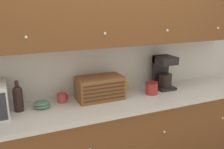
{
  "coord_description": "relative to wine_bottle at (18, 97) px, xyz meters",
  "views": [
    {
      "loc": [
        -1.02,
        -2.54,
        1.92
      ],
      "look_at": [
        0.0,
        -0.22,
        1.21
      ],
      "focal_mm": 40.0,
      "sensor_mm": 36.0,
      "label": 1
    }
  ],
  "objects": [
    {
      "name": "backsplash_panel",
      "position": [
        0.94,
        0.2,
        0.15
      ],
      "size": [
        3.22,
        0.01,
        0.56
      ],
      "color": "silver",
      "rests_on": "counter_unit"
    },
    {
      "name": "bowl_stack_on_counter",
      "position": [
        0.21,
        -0.01,
        -0.1
      ],
      "size": [
        0.16,
        0.16,
        0.07
      ],
      "color": "slate",
      "rests_on": "counter_unit"
    },
    {
      "name": "mug",
      "position": [
        0.42,
        0.05,
        -0.09
      ],
      "size": [
        0.11,
        0.1,
        0.09
      ],
      "color": "#B73D38",
      "rests_on": "counter_unit"
    },
    {
      "name": "coffee_maker",
      "position": [
        1.63,
        0.02,
        0.06
      ],
      "size": [
        0.21,
        0.23,
        0.39
      ],
      "color": "black",
      "rests_on": "counter_unit"
    },
    {
      "name": "counter_unit",
      "position": [
        0.94,
        -0.12,
        -0.61
      ],
      "size": [
        3.24,
        0.67,
        0.96
      ],
      "color": "brown",
      "rests_on": "ground_plane"
    },
    {
      "name": "upper_cabinets",
      "position": [
        1.12,
        0.02,
        0.82
      ],
      "size": [
        3.22,
        0.39,
        0.79
      ],
      "color": "brown",
      "rests_on": "backsplash_panel"
    },
    {
      "name": "wall_back",
      "position": [
        0.94,
        0.23,
        0.21
      ],
      "size": [
        5.62,
        0.06,
        2.6
      ],
      "color": "silver",
      "rests_on": "ground_plane"
    },
    {
      "name": "wine_bottle",
      "position": [
        0.0,
        0.0,
        0.0
      ],
      "size": [
        0.09,
        0.09,
        0.29
      ],
      "color": "black",
      "rests_on": "counter_unit"
    },
    {
      "name": "storage_canister",
      "position": [
        1.39,
        -0.11,
        -0.07
      ],
      "size": [
        0.14,
        0.14,
        0.14
      ],
      "color": "#B22D28",
      "rests_on": "counter_unit"
    },
    {
      "name": "mug_blue_second",
      "position": [
        1.16,
        0.13,
        -0.08
      ],
      "size": [
        0.09,
        0.08,
        0.1
      ],
      "color": "gold",
      "rests_on": "counter_unit"
    },
    {
      "name": "bread_box",
      "position": [
        0.81,
        -0.02,
        -0.01
      ],
      "size": [
        0.48,
        0.27,
        0.24
      ],
      "color": "brown",
      "rests_on": "counter_unit"
    }
  ]
}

